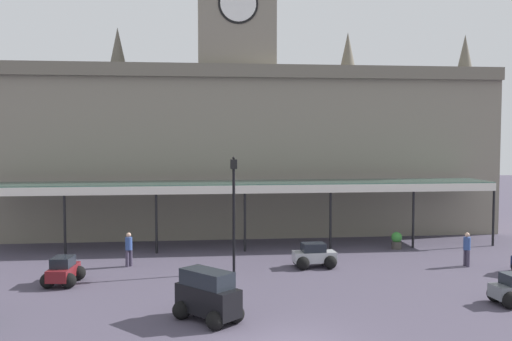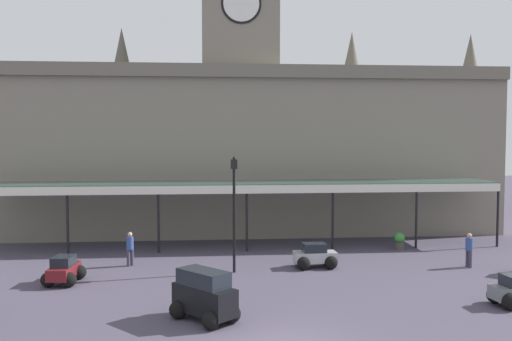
{
  "view_description": "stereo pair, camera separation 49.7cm",
  "coord_description": "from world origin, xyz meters",
  "px_view_note": "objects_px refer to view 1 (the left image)",
  "views": [
    {
      "loc": [
        -2.86,
        -16.82,
        6.41
      ],
      "look_at": [
        0.0,
        8.95,
        4.81
      ],
      "focal_mm": 40.46,
      "sensor_mm": 36.0,
      "label": 1
    },
    {
      "loc": [
        -2.37,
        -16.87,
        6.41
      ],
      "look_at": [
        0.0,
        8.95,
        4.81
      ],
      "focal_mm": 40.46,
      "sensor_mm": 36.0,
      "label": 2
    }
  ],
  "objects_px": {
    "car_black_van": "(208,298)",
    "victorian_lamppost": "(234,201)",
    "car_maroon_sedan": "(63,273)",
    "planter_forecourt_centre": "(397,240)",
    "car_silver_sedan": "(314,257)",
    "pedestrian_near_entrance": "(467,248)",
    "pedestrian_crossing_forecourt": "(129,248)"
  },
  "relations": [
    {
      "from": "car_maroon_sedan",
      "to": "pedestrian_crossing_forecourt",
      "type": "distance_m",
      "value": 3.95
    },
    {
      "from": "car_black_van",
      "to": "pedestrian_crossing_forecourt",
      "type": "xyz_separation_m",
      "value": [
        -3.6,
        8.71,
        0.1
      ]
    },
    {
      "from": "pedestrian_crossing_forecourt",
      "to": "car_maroon_sedan",
      "type": "bearing_deg",
      "value": -128.5
    },
    {
      "from": "car_silver_sedan",
      "to": "car_maroon_sedan",
      "type": "bearing_deg",
      "value": -170.53
    },
    {
      "from": "pedestrian_crossing_forecourt",
      "to": "car_silver_sedan",
      "type": "bearing_deg",
      "value": -7.47
    },
    {
      "from": "planter_forecourt_centre",
      "to": "pedestrian_near_entrance",
      "type": "bearing_deg",
      "value": -67.72
    },
    {
      "from": "pedestrian_crossing_forecourt",
      "to": "car_black_van",
      "type": "bearing_deg",
      "value": -67.56
    },
    {
      "from": "car_silver_sedan",
      "to": "car_black_van",
      "type": "distance_m",
      "value": 9.25
    },
    {
      "from": "car_black_van",
      "to": "planter_forecourt_centre",
      "type": "bearing_deg",
      "value": 46.43
    },
    {
      "from": "pedestrian_near_entrance",
      "to": "planter_forecourt_centre",
      "type": "height_order",
      "value": "pedestrian_near_entrance"
    },
    {
      "from": "car_maroon_sedan",
      "to": "victorian_lamppost",
      "type": "distance_m",
      "value": 8.07
    },
    {
      "from": "car_silver_sedan",
      "to": "pedestrian_crossing_forecourt",
      "type": "xyz_separation_m",
      "value": [
        -8.95,
        1.17,
        0.41
      ]
    },
    {
      "from": "car_maroon_sedan",
      "to": "pedestrian_crossing_forecourt",
      "type": "relative_size",
      "value": 1.28
    },
    {
      "from": "car_black_van",
      "to": "victorian_lamppost",
      "type": "xyz_separation_m",
      "value": [
        1.41,
        6.94,
        2.52
      ]
    },
    {
      "from": "pedestrian_near_entrance",
      "to": "planter_forecourt_centre",
      "type": "distance_m",
      "value": 4.95
    },
    {
      "from": "pedestrian_near_entrance",
      "to": "car_maroon_sedan",
      "type": "bearing_deg",
      "value": -176.14
    },
    {
      "from": "car_black_van",
      "to": "planter_forecourt_centre",
      "type": "height_order",
      "value": "car_black_van"
    },
    {
      "from": "car_black_van",
      "to": "victorian_lamppost",
      "type": "bearing_deg",
      "value": 78.55
    },
    {
      "from": "car_silver_sedan",
      "to": "pedestrian_crossing_forecourt",
      "type": "distance_m",
      "value": 9.03
    },
    {
      "from": "car_maroon_sedan",
      "to": "pedestrian_near_entrance",
      "type": "height_order",
      "value": "pedestrian_near_entrance"
    },
    {
      "from": "pedestrian_crossing_forecourt",
      "to": "planter_forecourt_centre",
      "type": "xyz_separation_m",
      "value": [
        14.52,
        2.77,
        -0.42
      ]
    },
    {
      "from": "car_silver_sedan",
      "to": "pedestrian_near_entrance",
      "type": "height_order",
      "value": "pedestrian_near_entrance"
    },
    {
      "from": "car_black_van",
      "to": "car_maroon_sedan",
      "type": "bearing_deg",
      "value": 136.97
    },
    {
      "from": "car_maroon_sedan",
      "to": "pedestrian_near_entrance",
      "type": "xyz_separation_m",
      "value": [
        18.83,
        1.27,
        0.41
      ]
    },
    {
      "from": "pedestrian_crossing_forecourt",
      "to": "victorian_lamppost",
      "type": "xyz_separation_m",
      "value": [
        5.0,
        -1.77,
        2.42
      ]
    },
    {
      "from": "car_silver_sedan",
      "to": "planter_forecourt_centre",
      "type": "xyz_separation_m",
      "value": [
        5.57,
        3.94,
        -0.01
      ]
    },
    {
      "from": "car_silver_sedan",
      "to": "pedestrian_near_entrance",
      "type": "distance_m",
      "value": 7.48
    },
    {
      "from": "pedestrian_crossing_forecourt",
      "to": "victorian_lamppost",
      "type": "distance_m",
      "value": 5.83
    },
    {
      "from": "car_silver_sedan",
      "to": "pedestrian_near_entrance",
      "type": "bearing_deg",
      "value": -4.83
    },
    {
      "from": "car_maroon_sedan",
      "to": "planter_forecourt_centre",
      "type": "bearing_deg",
      "value": 19.0
    },
    {
      "from": "car_maroon_sedan",
      "to": "planter_forecourt_centre",
      "type": "height_order",
      "value": "car_maroon_sedan"
    },
    {
      "from": "car_silver_sedan",
      "to": "car_black_van",
      "type": "bearing_deg",
      "value": -125.35
    }
  ]
}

